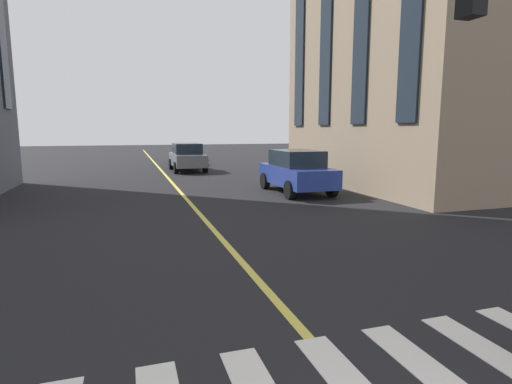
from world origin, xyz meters
name	(u,v)px	position (x,y,z in m)	size (l,w,h in m)	color
lane_centre_line	(175,186)	(20.00, 0.00, 0.00)	(80.00, 0.16, 0.01)	#D8C64C
car_blue_parked_b	(296,171)	(16.14, -4.90, 0.97)	(4.70, 2.14, 1.88)	navy
car_black_far	(183,156)	(33.11, -2.17, 0.70)	(4.40, 1.95, 1.37)	black
car_white_oncoming	(186,152)	(38.18, -3.11, 0.70)	(4.40, 1.95, 1.37)	silver
car_grey_mid	(187,157)	(27.35, -1.67, 0.97)	(4.70, 2.14, 1.88)	slate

